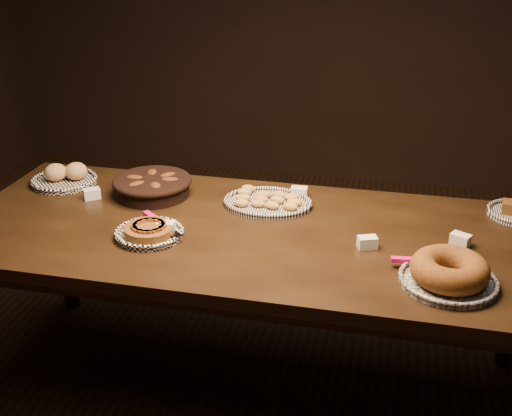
% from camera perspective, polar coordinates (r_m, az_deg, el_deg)
% --- Properties ---
extents(ground, '(5.00, 5.00, 0.00)m').
position_cam_1_polar(ground, '(2.93, 0.01, -15.17)').
color(ground, black).
rests_on(ground, ground).
extents(buffet_table, '(2.40, 1.00, 0.75)m').
position_cam_1_polar(buffet_table, '(2.55, 0.01, -3.41)').
color(buffet_table, black).
rests_on(buffet_table, ground).
extents(apple_tart_plate, '(0.28, 0.28, 0.05)m').
position_cam_1_polar(apple_tart_plate, '(2.49, -9.46, -2.07)').
color(apple_tart_plate, white).
rests_on(apple_tart_plate, buffet_table).
extents(madeleine_platter, '(0.37, 0.31, 0.04)m').
position_cam_1_polar(madeleine_platter, '(2.72, 1.01, 0.59)').
color(madeleine_platter, black).
rests_on(madeleine_platter, buffet_table).
extents(bundt_cake_plate, '(0.36, 0.33, 0.10)m').
position_cam_1_polar(bundt_cake_plate, '(2.23, 16.76, -5.55)').
color(bundt_cake_plate, black).
rests_on(bundt_cake_plate, buffet_table).
extents(croissant_basket, '(0.41, 0.41, 0.09)m').
position_cam_1_polar(croissant_basket, '(2.85, -9.19, 2.05)').
color(croissant_basket, black).
rests_on(croissant_basket, buffet_table).
extents(bread_roll_plate, '(0.30, 0.30, 0.09)m').
position_cam_1_polar(bread_roll_plate, '(3.08, -16.62, 2.67)').
color(bread_roll_plate, white).
rests_on(bread_roll_plate, buffet_table).
extents(tent_cards, '(1.62, 0.51, 0.04)m').
position_cam_1_polar(tent_cards, '(2.57, 1.34, -0.84)').
color(tent_cards, white).
rests_on(tent_cards, buffet_table).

